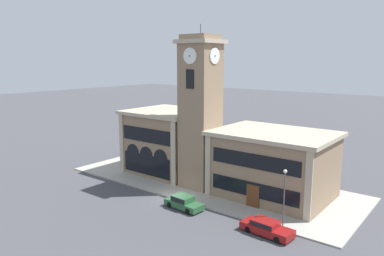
% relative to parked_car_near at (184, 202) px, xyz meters
% --- Properties ---
extents(ground_plane, '(300.00, 300.00, 0.00)m').
position_rel_parked_car_near_xyz_m(ground_plane, '(-2.81, 1.34, -0.73)').
color(ground_plane, '#424247').
extents(sidewalk_kerb, '(37.87, 14.62, 0.15)m').
position_rel_parked_car_near_xyz_m(sidewalk_kerb, '(-2.81, 8.65, -0.66)').
color(sidewalk_kerb, '#A39E93').
rests_on(sidewalk_kerb, ground_plane).
extents(clock_tower, '(4.67, 4.67, 19.87)m').
position_rel_parked_car_near_xyz_m(clock_tower, '(-2.81, 6.68, 8.66)').
color(clock_tower, '#897056').
rests_on(clock_tower, ground_plane).
extents(town_hall_left_wing, '(10.96, 9.96, 8.81)m').
position_rel_parked_car_near_xyz_m(town_hall_left_wing, '(-10.22, 9.29, 3.70)').
color(town_hall_left_wing, '#897056').
rests_on(town_hall_left_wing, ground_plane).
extents(town_hall_right_wing, '(13.35, 9.96, 7.69)m').
position_rel_parked_car_near_xyz_m(town_hall_right_wing, '(5.80, 9.30, 3.14)').
color(town_hall_right_wing, '#897056').
rests_on(town_hall_right_wing, ground_plane).
extents(parked_car_near, '(4.46, 2.13, 1.41)m').
position_rel_parked_car_near_xyz_m(parked_car_near, '(0.00, 0.00, 0.00)').
color(parked_car_near, '#285633').
rests_on(parked_car_near, ground_plane).
extents(parked_car_mid, '(4.95, 2.18, 1.32)m').
position_rel_parked_car_near_xyz_m(parked_car_mid, '(9.81, -0.00, -0.04)').
color(parked_car_mid, maroon).
rests_on(parked_car_mid, ground_plane).
extents(street_lamp, '(0.36, 0.36, 5.68)m').
position_rel_parked_car_near_xyz_m(street_lamp, '(10.52, 1.96, 3.15)').
color(street_lamp, '#4C4C51').
rests_on(street_lamp, sidewalk_kerb).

